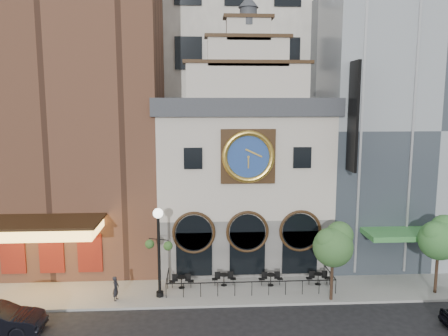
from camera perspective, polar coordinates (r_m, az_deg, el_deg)
name	(u,v)px	position (r m, az deg, el deg)	size (l,w,h in m)	color
ground	(254,307)	(27.33, 3.96, -17.63)	(120.00, 120.00, 0.00)	black
sidewalk	(249,288)	(29.54, 3.33, -15.38)	(44.00, 5.00, 0.15)	gray
clock_building	(242,175)	(32.75, 2.37, -0.89)	(12.60, 8.78, 18.65)	#605E5B
theater_building	(70,95)	(35.67, -19.47, 8.95)	(14.00, 15.60, 25.00)	brown
retail_building	(400,127)	(37.99, 22.05, 5.04)	(14.00, 14.40, 20.00)	gray
office_tower	(231,21)	(45.15, 0.89, 18.67)	(20.00, 16.00, 40.00)	silver
cafe_railing	(249,280)	(29.34, 3.34, -14.44)	(10.60, 2.60, 0.90)	black
bistro_0	(182,281)	(29.27, -5.57, -14.49)	(1.58, 0.68, 0.90)	black
bistro_1	(224,279)	(29.50, -0.01, -14.26)	(1.58, 0.68, 0.90)	black
bistro_2	(271,279)	(29.66, 6.12, -14.18)	(1.58, 0.68, 0.90)	black
bistro_3	(318,278)	(30.28, 12.19, -13.84)	(1.58, 0.68, 0.90)	black
pedestrian	(116,288)	(28.19, -13.95, -15.01)	(0.55, 0.36, 1.50)	black
lamppost	(159,243)	(27.22, -8.53, -9.60)	(1.72, 0.98, 5.60)	black
tree_left	(334,244)	(27.33, 14.13, -9.56)	(2.49, 2.40, 4.81)	#382619
tree_right	(439,237)	(30.54, 26.32, -8.06)	(2.57, 2.48, 4.96)	#382619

